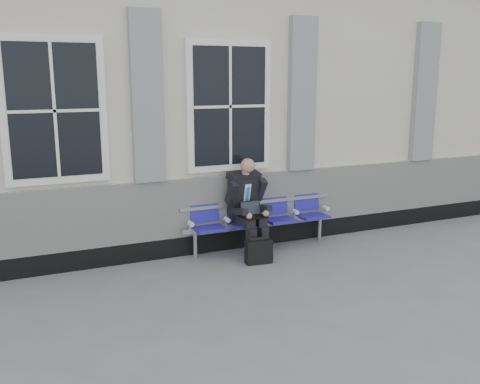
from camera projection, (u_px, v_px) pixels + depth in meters
name	position (u px, v px, depth m)	size (l,w,h in m)	color
ground	(248.00, 284.00, 7.07)	(70.00, 70.00, 0.00)	slate
station_building	(168.00, 103.00, 9.69)	(14.40, 4.40, 4.49)	beige
bench	(260.00, 214.00, 8.46)	(2.60, 0.47, 0.91)	#9EA0A3
businessman	(247.00, 203.00, 8.17)	(0.63, 0.85, 1.49)	black
briefcase	(259.00, 251.00, 7.83)	(0.40, 0.20, 0.40)	black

